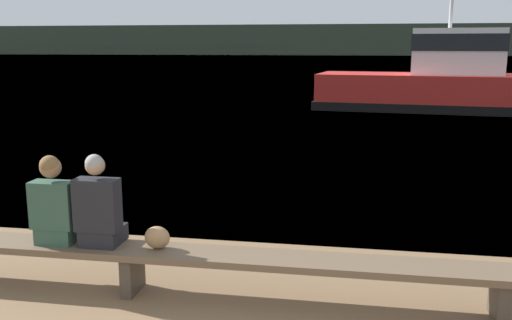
% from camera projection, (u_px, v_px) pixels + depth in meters
% --- Properties ---
extents(water_surface, '(240.00, 240.00, 0.00)m').
position_uv_depth(water_surface, '(352.00, 57.00, 123.27)').
color(water_surface, '#386084').
rests_on(water_surface, ground).
extents(far_shoreline, '(600.00, 12.00, 7.53)m').
position_uv_depth(far_shoreline, '(353.00, 40.00, 144.67)').
color(far_shoreline, '#384233').
rests_on(far_shoreline, ground).
extents(bench_main, '(7.82, 0.48, 0.48)m').
position_uv_depth(bench_main, '(132.00, 255.00, 5.87)').
color(bench_main, brown).
rests_on(bench_main, ground).
extents(person_left, '(0.45, 0.42, 0.95)m').
position_uv_depth(person_left, '(55.00, 206.00, 5.93)').
color(person_left, '#2D4C3D').
rests_on(person_left, bench_main).
extents(person_right, '(0.45, 0.41, 0.97)m').
position_uv_depth(person_right, '(99.00, 208.00, 5.84)').
color(person_right, black).
rests_on(person_right, bench_main).
extents(shopping_bag, '(0.26, 0.17, 0.24)m').
position_uv_depth(shopping_bag, '(157.00, 237.00, 5.81)').
color(shopping_bag, '#9E754C').
rests_on(shopping_bag, bench_main).
extents(tugboat_red, '(10.10, 4.34, 5.22)m').
position_uv_depth(tugboat_red, '(445.00, 85.00, 22.28)').
color(tugboat_red, red).
rests_on(tugboat_red, water_surface).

